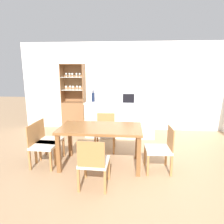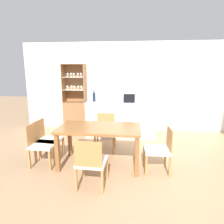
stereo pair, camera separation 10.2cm
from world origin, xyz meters
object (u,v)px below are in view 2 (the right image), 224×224
at_px(dining_chair_side_left_far, 47,140).
at_px(dining_table, 100,132).
at_px(dining_chair_side_left_near, 42,144).
at_px(microwave, 132,97).
at_px(wine_bottle, 94,97).
at_px(dining_chair_side_right_near, 159,149).
at_px(dining_chair_head_far, 105,132).
at_px(display_cabinet, 76,110).
at_px(dining_chair_head_near, 91,162).

bearing_deg(dining_chair_side_left_far, dining_table, 87.95).
bearing_deg(dining_table, dining_chair_side_left_near, -173.65).
relative_size(dining_chair_side_left_far, microwave, 1.78).
xyz_separation_m(dining_chair_side_left_far, wine_bottle, (0.63, 1.66, 0.64)).
relative_size(dining_chair_side_right_near, wine_bottle, 2.63).
relative_size(dining_chair_head_far, dining_chair_side_right_near, 1.00).
distance_m(display_cabinet, dining_chair_side_left_far, 2.07).
xyz_separation_m(dining_chair_head_far, dining_chair_side_left_near, (-1.09, -0.86, 0.00)).
xyz_separation_m(dining_table, dining_chair_head_near, (-0.00, -0.74, -0.24)).
xyz_separation_m(display_cabinet, dining_chair_head_near, (1.10, -2.93, -0.16)).
height_order(dining_table, dining_chair_side_left_near, dining_chair_side_left_near).
bearing_deg(microwave, dining_chair_side_left_far, -135.77).
relative_size(display_cabinet, wine_bottle, 6.28).
xyz_separation_m(display_cabinet, microwave, (1.67, -0.45, 0.48)).
relative_size(dining_chair_side_right_near, dining_chair_head_near, 1.00).
distance_m(display_cabinet, dining_chair_side_right_near, 3.19).
height_order(dining_chair_head_far, microwave, microwave).
height_order(dining_table, wine_bottle, wine_bottle).
height_order(dining_chair_side_right_near, dining_chair_head_near, same).
height_order(dining_table, dining_chair_head_near, dining_chair_head_near).
distance_m(display_cabinet, wine_bottle, 0.90).
distance_m(dining_chair_head_far, wine_bottle, 1.30).
bearing_deg(wine_bottle, dining_chair_head_far, -66.52).
height_order(display_cabinet, dining_chair_side_left_near, display_cabinet).
relative_size(dining_chair_head_far, microwave, 1.78).
bearing_deg(dining_chair_head_near, wine_bottle, 102.25).
height_order(dining_chair_head_far, wine_bottle, wine_bottle).
bearing_deg(dining_chair_head_near, dining_chair_side_left_near, 152.35).
distance_m(dining_table, microwave, 1.87).
xyz_separation_m(display_cabinet, dining_chair_head_far, (1.10, -1.45, -0.16)).
bearing_deg(microwave, dining_chair_head_far, -119.64).
xyz_separation_m(dining_chair_side_left_far, microwave, (1.65, 1.61, 0.65)).
distance_m(dining_table, dining_chair_side_left_near, 1.12).
relative_size(dining_chair_side_left_near, wine_bottle, 2.63).
bearing_deg(dining_chair_side_right_near, dining_chair_side_left_far, 80.44).
distance_m(dining_chair_side_left_near, wine_bottle, 2.11).
distance_m(dining_chair_head_far, microwave, 1.31).
xyz_separation_m(dining_chair_side_left_far, dining_chair_head_near, (1.09, -0.87, 0.00)).
xyz_separation_m(dining_table, dining_chair_head_far, (-0.00, 0.74, -0.24)).
bearing_deg(dining_chair_head_far, dining_chair_side_right_near, 139.35).
bearing_deg(dining_chair_head_far, dining_chair_head_near, 87.70).
bearing_deg(dining_chair_side_right_near, wine_bottle, 35.92).
relative_size(dining_chair_head_near, wine_bottle, 2.63).
bearing_deg(dining_table, dining_chair_head_near, -90.12).
height_order(dining_table, microwave, microwave).
bearing_deg(dining_chair_side_left_near, display_cabinet, -177.48).
relative_size(dining_chair_side_left_near, microwave, 1.78).
relative_size(dining_chair_head_far, wine_bottle, 2.63).
bearing_deg(dining_chair_side_left_near, dining_chair_side_left_far, -177.94).
bearing_deg(display_cabinet, dining_chair_side_left_far, -89.51).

